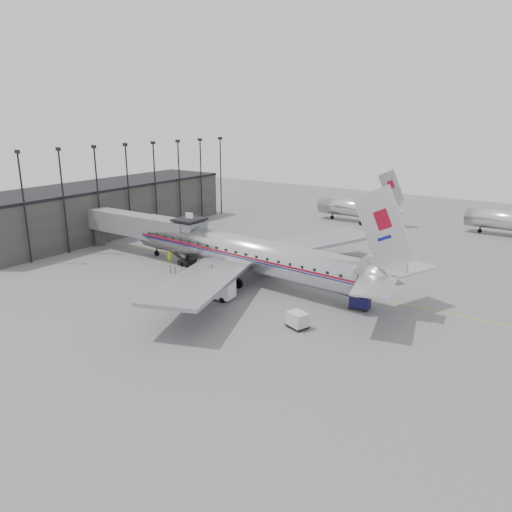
{
  "coord_description": "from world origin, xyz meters",
  "views": [
    {
      "loc": [
        35.16,
        -44.48,
        19.91
      ],
      "look_at": [
        2.34,
        3.14,
        3.2
      ],
      "focal_mm": 35.0,
      "sensor_mm": 36.0,
      "label": 1
    }
  ],
  "objects_px": {
    "baggage_cart_navy": "(360,301)",
    "ramp_worker": "(170,256)",
    "baggage_cart_white": "(297,320)",
    "service_van": "(214,288)",
    "airliner": "(245,253)"
  },
  "relations": [
    {
      "from": "baggage_cart_navy",
      "to": "ramp_worker",
      "type": "bearing_deg",
      "value": 170.74
    },
    {
      "from": "airliner",
      "to": "service_van",
      "type": "xyz_separation_m",
      "value": [
        0.92,
        -7.18,
        -2.19
      ]
    },
    {
      "from": "baggage_cart_navy",
      "to": "ramp_worker",
      "type": "distance_m",
      "value": 28.42
    },
    {
      "from": "airliner",
      "to": "service_van",
      "type": "height_order",
      "value": "airliner"
    },
    {
      "from": "airliner",
      "to": "service_van",
      "type": "bearing_deg",
      "value": -78.39
    },
    {
      "from": "airliner",
      "to": "service_van",
      "type": "distance_m",
      "value": 7.56
    },
    {
      "from": "baggage_cart_white",
      "to": "service_van",
      "type": "bearing_deg",
      "value": -168.0
    },
    {
      "from": "baggage_cart_navy",
      "to": "ramp_worker",
      "type": "height_order",
      "value": "ramp_worker"
    },
    {
      "from": "service_van",
      "to": "ramp_worker",
      "type": "bearing_deg",
      "value": 145.28
    },
    {
      "from": "baggage_cart_white",
      "to": "ramp_worker",
      "type": "relative_size",
      "value": 1.27
    },
    {
      "from": "service_van",
      "to": "baggage_cart_navy",
      "type": "height_order",
      "value": "service_van"
    },
    {
      "from": "airliner",
      "to": "baggage_cart_white",
      "type": "distance_m",
      "value": 15.58
    },
    {
      "from": "service_van",
      "to": "ramp_worker",
      "type": "distance_m",
      "value": 15.56
    },
    {
      "from": "service_van",
      "to": "ramp_worker",
      "type": "xyz_separation_m",
      "value": [
        -13.77,
        7.24,
        -0.24
      ]
    },
    {
      "from": "baggage_cart_navy",
      "to": "ramp_worker",
      "type": "relative_size",
      "value": 1.21
    }
  ]
}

